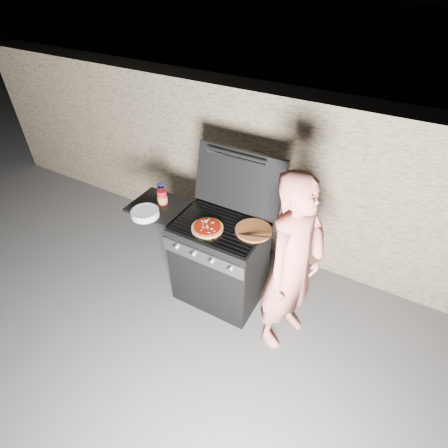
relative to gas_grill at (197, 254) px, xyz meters
The scene contains 10 objects.
ground 0.52m from the gas_grill, ahead, with size 50.00×50.00×0.00m, color #4E4C49.
stone_wall 1.17m from the gas_grill, 76.61° to the left, with size 8.00×0.35×1.80m, color #95805F.
gas_grill is the anchor object (origin of this frame).
pizza_topped 0.51m from the gas_grill, 25.23° to the right, with size 0.28×0.28×0.03m, color tan, non-canonical shape.
pizza_plain 0.72m from the gas_grill, ahead, with size 0.32×0.32×0.02m, color orange.
sauce_jar 0.65m from the gas_grill, behind, with size 0.09×0.09×0.14m, color maroon.
blue_carton 0.71m from the gas_grill, 164.48° to the left, with size 0.07×0.04×0.14m, color #222B99.
plate_stack 0.66m from the gas_grill, 155.10° to the right, with size 0.25×0.25×0.06m, color silver.
person 1.05m from the gas_grill, ahead, with size 0.62×0.40×1.69m, color #CE6D60.
tongs 0.82m from the gas_grill, ahead, with size 0.01×0.01×0.49m, color black.
Camera 1 is at (1.20, -2.05, 2.84)m, focal length 28.00 mm.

